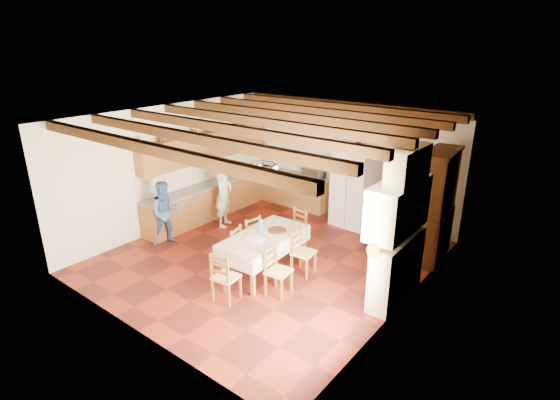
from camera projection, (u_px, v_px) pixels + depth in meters
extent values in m
cube|color=#471713|center=(268.00, 257.00, 9.42)|extent=(6.00, 6.50, 0.02)
cube|color=silver|center=(266.00, 117.00, 8.37)|extent=(6.00, 6.50, 0.02)
cube|color=beige|center=(347.00, 159.00, 11.31)|extent=(6.00, 0.02, 3.00)
cube|color=beige|center=(128.00, 248.00, 6.49)|extent=(6.00, 0.02, 3.00)
cube|color=beige|center=(172.00, 167.00, 10.64)|extent=(0.02, 6.50, 3.00)
cube|color=beige|center=(408.00, 228.00, 7.16)|extent=(0.02, 6.50, 3.00)
cube|color=brown|center=(215.00, 199.00, 11.60)|extent=(0.60, 4.30, 0.86)
cube|color=brown|center=(292.00, 189.00, 12.34)|extent=(2.30, 0.60, 0.86)
cube|color=slate|center=(214.00, 183.00, 11.45)|extent=(0.62, 4.30, 0.04)
cube|color=slate|center=(292.00, 174.00, 12.19)|extent=(2.34, 0.62, 0.04)
cube|color=white|center=(205.00, 169.00, 11.50)|extent=(0.03, 4.30, 0.60)
cube|color=white|center=(298.00, 161.00, 12.29)|extent=(2.30, 0.03, 0.60)
cube|color=brown|center=(208.00, 146.00, 11.18)|extent=(0.35, 4.20, 0.70)
cube|color=#312413|center=(405.00, 155.00, 10.27)|extent=(0.34, 0.03, 0.42)
cube|color=silver|center=(354.00, 189.00, 10.77)|extent=(0.98, 0.82, 1.88)
cube|color=beige|center=(264.00, 236.00, 8.55)|extent=(1.03, 1.91, 0.05)
cube|color=brown|center=(221.00, 266.00, 8.27)|extent=(0.07, 0.07, 0.77)
cube|color=brown|center=(253.00, 278.00, 7.84)|extent=(0.07, 0.07, 0.77)
cube|color=brown|center=(274.00, 235.00, 9.54)|extent=(0.07, 0.07, 0.77)
cube|color=brown|center=(303.00, 245.00, 9.11)|extent=(0.07, 0.07, 0.77)
torus|color=black|center=(263.00, 164.00, 8.05)|extent=(0.47, 0.47, 0.03)
imported|color=silver|center=(224.00, 193.00, 10.75)|extent=(0.63, 0.73, 1.70)
imported|color=#3D5E94|center=(166.00, 213.00, 9.80)|extent=(0.79, 0.88, 1.49)
imported|color=#AF2811|center=(384.00, 239.00, 8.32)|extent=(0.55, 1.02, 1.66)
imported|color=silver|center=(314.00, 172.00, 11.70)|extent=(0.59, 0.41, 0.32)
imported|color=#38220B|center=(358.00, 145.00, 10.37)|extent=(0.33, 0.33, 0.33)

